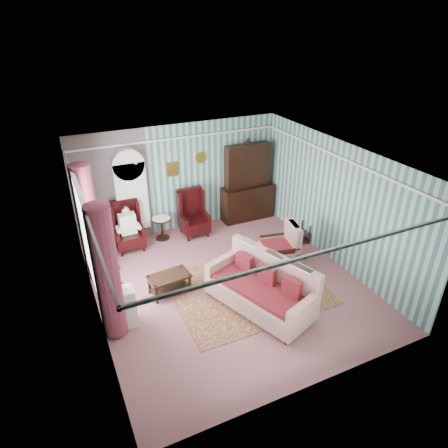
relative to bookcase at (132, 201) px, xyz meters
name	(u,v)px	position (x,y,z in m)	size (l,w,h in m)	color
floor	(228,285)	(1.35, -2.84, -1.12)	(6.00, 6.00, 0.00)	#824C53
room_shell	(196,205)	(0.73, -2.66, 0.89)	(5.53, 6.02, 2.91)	#3C6E6D
bookcase	(132,201)	(0.00, 0.00, 0.00)	(0.80, 0.28, 2.24)	silver
dresser_hutch	(248,180)	(3.25, -0.12, 0.06)	(1.50, 0.56, 2.36)	black
wingback_left	(128,227)	(-0.25, -0.39, -0.50)	(0.76, 0.80, 1.25)	black
wingback_right	(194,214)	(1.50, -0.39, -0.50)	(0.76, 0.80, 1.25)	black
seated_woman	(128,228)	(-0.25, -0.39, -0.53)	(0.44, 0.40, 1.18)	beige
round_side_table	(162,228)	(0.65, -0.24, -0.82)	(0.50, 0.50, 0.60)	black
nest_table	(299,233)	(3.82, -1.94, -0.85)	(0.45, 0.38, 0.54)	black
plant_stand	(120,309)	(-1.05, -3.14, -0.72)	(0.55, 0.35, 0.80)	white
rug	(247,289)	(1.65, -3.14, -1.11)	(3.20, 2.60, 0.01)	#511B1B
sofa	(260,288)	(1.59, -3.81, -0.62)	(2.24, 1.08, 1.01)	beige
floral_armchair	(279,249)	(2.78, -2.60, -0.68)	(0.88, 0.87, 0.87)	#B7AC8E
coffee_table	(170,284)	(0.10, -2.55, -0.90)	(0.87, 0.50, 0.43)	black
potted_plant_a	(115,287)	(-1.09, -3.25, -0.12)	(0.36, 0.31, 0.40)	#1A541E
potted_plant_b	(116,277)	(-1.03, -3.00, -0.08)	(0.26, 0.21, 0.48)	#1D4916
potted_plant_c	(110,283)	(-1.15, -3.10, -0.11)	(0.23, 0.23, 0.41)	#214816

